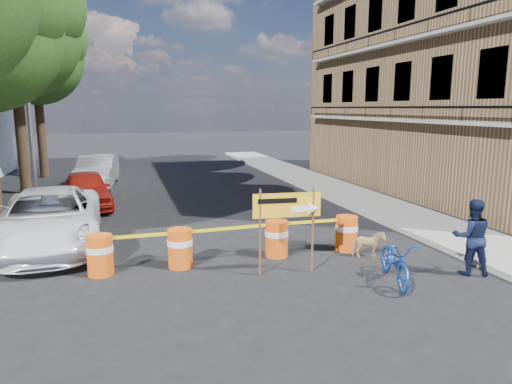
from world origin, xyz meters
TOP-DOWN VIEW (x-y plane):
  - ground at (0.00, 0.00)m, footprint 120.00×120.00m
  - sidewalk_east at (6.20, 6.00)m, footprint 2.40×40.00m
  - apartment_building at (12.00, 8.00)m, footprint 8.00×16.00m
  - tree_mid_b at (-6.73, 12.00)m, footprint 5.67×5.40m
  - tree_far at (-6.74, 17.00)m, footprint 5.04×4.80m
  - streetlamp at (-5.93, 9.50)m, footprint 1.25×0.18m
  - barrel_far_left at (-3.34, 0.93)m, footprint 0.58×0.58m
  - barrel_mid_left at (-1.59, 0.94)m, footprint 0.58×0.58m
  - barrel_mid_right at (0.79, 1.05)m, footprint 0.58×0.58m
  - barrel_far_right at (2.68, 1.02)m, footprint 0.58×0.58m
  - detour_sign at (0.80, -0.19)m, footprint 1.50×0.32m
  - pedestrian at (4.50, -1.30)m, footprint 1.01×0.92m
  - bicycle at (2.62, -1.28)m, footprint 0.88×1.10m
  - dog at (2.91, 0.33)m, footprint 0.85×0.50m
  - suv_white at (-4.70, 3.50)m, footprint 2.75×5.55m
  - sedan_red at (-4.10, 8.31)m, footprint 2.11×4.16m
  - sedan_silver at (-3.94, 13.02)m, footprint 1.98×4.62m

SIDE VIEW (x-z plane):
  - ground at x=0.00m, z-range 0.00..0.00m
  - sidewalk_east at x=6.20m, z-range 0.00..0.15m
  - dog at x=2.91m, z-range 0.00..0.67m
  - barrel_far_left at x=-3.34m, z-range 0.02..0.92m
  - barrel_mid_left at x=-1.59m, z-range 0.02..0.92m
  - barrel_mid_right at x=0.79m, z-range 0.02..0.92m
  - barrel_far_right at x=2.68m, z-range 0.02..0.92m
  - sedan_red at x=-4.10m, z-range 0.00..1.36m
  - sedan_silver at x=-3.94m, z-range 0.00..1.48m
  - suv_white at x=-4.70m, z-range 0.00..1.51m
  - pedestrian at x=4.50m, z-range 0.00..1.70m
  - bicycle at x=2.62m, z-range 0.00..1.82m
  - detour_sign at x=0.80m, z-range 0.45..2.39m
  - streetlamp at x=-5.93m, z-range 0.38..8.38m
  - apartment_building at x=12.00m, z-range 0.00..12.00m
  - tree_far at x=-6.74m, z-range 1.80..10.64m
  - tree_mid_b at x=-6.73m, z-range 1.90..11.53m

